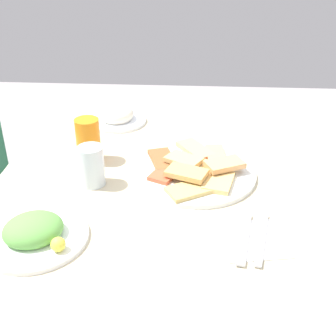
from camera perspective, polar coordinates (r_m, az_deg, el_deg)
The scene contains 9 objects.
dining_table at distance 1.20m, azimuth -2.22°, elevation -5.46°, with size 1.06×0.79×0.77m.
pide_platter at distance 1.16m, azimuth 3.43°, elevation -0.36°, with size 0.34×0.32×0.04m.
salad_plate_greens at distance 0.97m, azimuth -16.75°, elevation -7.93°, with size 0.23×0.23×0.06m.
salad_plate_rice at distance 1.48m, azimuth -6.57°, elevation 6.59°, with size 0.19×0.19×0.06m.
soda_can at distance 1.23m, azimuth -10.16°, elevation 3.51°, with size 0.07×0.07×0.12m, color orange.
drinking_glass at distance 1.12m, azimuth -9.76°, elevation 0.27°, with size 0.06×0.06×0.10m, color silver.
paper_napkin at distance 0.96m, azimuth 10.80°, elevation -9.01°, with size 0.13×0.13×0.00m, color white.
fork at distance 0.96m, azimuth 11.90°, elevation -8.83°, with size 0.18×0.01×0.01m, color silver.
spoon at distance 0.95m, azimuth 9.74°, elevation -8.81°, with size 0.18×0.02×0.01m, color silver.
Camera 1 is at (-0.98, -0.11, 1.36)m, focal length 47.66 mm.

